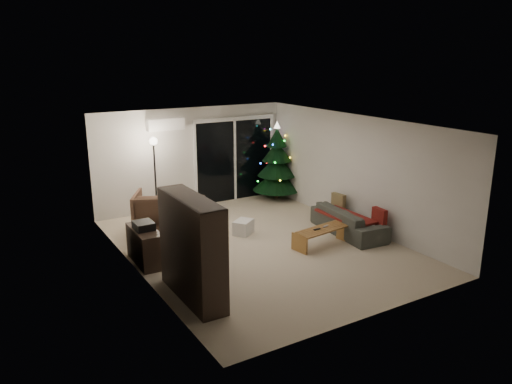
# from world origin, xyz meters

# --- Properties ---
(room) EXTENTS (6.50, 7.51, 2.60)m
(room) POSITION_xyz_m (0.46, 1.49, 1.02)
(room) COLOR beige
(room) RESTS_ON ground
(bookshelf) EXTENTS (0.58, 1.70, 1.66)m
(bookshelf) POSITION_xyz_m (-2.25, -1.33, 0.83)
(bookshelf) COLOR black
(bookshelf) RESTS_ON floor
(media_cabinet) EXTENTS (0.42, 1.07, 0.66)m
(media_cabinet) POSITION_xyz_m (-2.25, 0.38, 0.33)
(media_cabinet) COLOR black
(media_cabinet) RESTS_ON floor
(stereo) EXTENTS (0.34, 0.40, 0.14)m
(stereo) POSITION_xyz_m (-2.25, 0.38, 0.73)
(stereo) COLOR black
(stereo) RESTS_ON media_cabinet
(armchair) EXTENTS (1.31, 1.32, 0.89)m
(armchair) POSITION_xyz_m (-1.43, 1.93, 0.45)
(armchair) COLOR #493227
(armchair) RESTS_ON floor
(ottoman) EXTENTS (0.56, 0.56, 0.44)m
(ottoman) POSITION_xyz_m (-1.28, 1.15, 0.22)
(ottoman) COLOR beige
(ottoman) RESTS_ON floor
(cardboard_box_a) EXTENTS (0.51, 0.43, 0.31)m
(cardboard_box_a) POSITION_xyz_m (-1.73, 0.59, 0.16)
(cardboard_box_a) COLOR white
(cardboard_box_a) RESTS_ON floor
(cardboard_box_b) EXTENTS (0.54, 0.52, 0.31)m
(cardboard_box_b) POSITION_xyz_m (0.07, 0.78, 0.15)
(cardboard_box_b) COLOR white
(cardboard_box_b) RESTS_ON floor
(side_table) EXTENTS (0.43, 0.43, 0.51)m
(side_table) POSITION_xyz_m (-0.30, 2.35, 0.25)
(side_table) COLOR black
(side_table) RESTS_ON floor
(floor_lamp) EXTENTS (0.30, 0.30, 1.89)m
(floor_lamp) POSITION_xyz_m (-1.18, 2.68, 0.95)
(floor_lamp) COLOR black
(floor_lamp) RESTS_ON floor
(sofa) EXTENTS (0.93, 1.98, 0.56)m
(sofa) POSITION_xyz_m (2.05, -0.34, 0.28)
(sofa) COLOR #4D5049
(sofa) RESTS_ON floor
(sofa_throw) EXTENTS (0.60, 1.38, 0.05)m
(sofa_throw) POSITION_xyz_m (1.95, -0.34, 0.41)
(sofa_throw) COLOR maroon
(sofa_throw) RESTS_ON sofa
(cushion_a) EXTENTS (0.14, 0.38, 0.37)m
(cushion_a) POSITION_xyz_m (2.30, 0.31, 0.51)
(cushion_a) COLOR #9B854C
(cushion_a) RESTS_ON sofa
(cushion_b) EXTENTS (0.14, 0.38, 0.37)m
(cushion_b) POSITION_xyz_m (2.30, -0.99, 0.51)
(cushion_b) COLOR maroon
(cushion_b) RESTS_ON sofa
(coffee_table) EXTENTS (1.26, 0.58, 0.38)m
(coffee_table) POSITION_xyz_m (1.09, -0.67, 0.19)
(coffee_table) COLOR #A87535
(coffee_table) RESTS_ON floor
(remote_a) EXTENTS (0.15, 0.05, 0.02)m
(remote_a) POSITION_xyz_m (0.94, -0.67, 0.39)
(remote_a) COLOR black
(remote_a) RESTS_ON coffee_table
(remote_b) EXTENTS (0.15, 0.09, 0.02)m
(remote_b) POSITION_xyz_m (1.19, -0.62, 0.39)
(remote_b) COLOR slate
(remote_b) RESTS_ON coffee_table
(christmas_tree) EXTENTS (1.67, 1.67, 2.06)m
(christmas_tree) POSITION_xyz_m (2.20, 2.74, 1.03)
(christmas_tree) COLOR black
(christmas_tree) RESTS_ON floor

